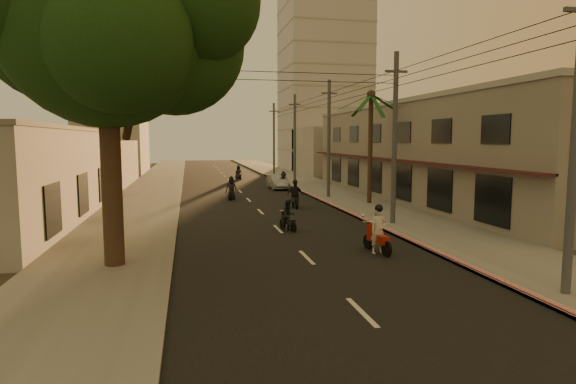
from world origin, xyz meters
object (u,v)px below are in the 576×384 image
object	(u,v)px
scooter_far_c	(238,173)
parked_car	(278,182)
scooter_mid_a	(288,216)
scooter_far_a	(231,189)
scooter_far_b	(284,181)
scooter_red	(378,232)
scooter_mid_b	(295,195)
broadleaf_tree	(118,23)
palm_tree	(371,101)

from	to	relation	value
scooter_far_c	parked_car	bearing A→B (deg)	-92.59
scooter_mid_a	parked_car	bearing A→B (deg)	64.37
scooter_far_a	scooter_far_b	size ratio (longest dim) A/B	1.05
scooter_red	scooter_far_c	distance (m)	36.19
scooter_red	scooter_mid_b	bearing A→B (deg)	82.80
broadleaf_tree	scooter_far_c	bearing A→B (deg)	77.91
scooter_far_b	scooter_mid_b	bearing A→B (deg)	-102.32
scooter_far_b	parked_car	size ratio (longest dim) A/B	0.42
palm_tree	parked_car	distance (m)	13.91
broadleaf_tree	scooter_red	size ratio (longest dim) A/B	6.02
parked_car	scooter_far_c	size ratio (longest dim) A/B	2.49
scooter_mid_b	scooter_far_b	xyz separation A→B (m)	(1.50, 11.47, -0.07)
scooter_red	scooter_mid_a	bearing A→B (deg)	105.76
scooter_red	scooter_mid_a	distance (m)	5.96
parked_car	palm_tree	bearing A→B (deg)	-69.85
scooter_red	scooter_far_b	bearing A→B (deg)	78.39
scooter_mid_b	scooter_far_a	bearing A→B (deg)	128.18
broadleaf_tree	parked_car	world-z (taller)	broadleaf_tree
parked_car	scooter_far_a	bearing A→B (deg)	-125.25
palm_tree	scooter_far_c	bearing A→B (deg)	107.15
scooter_mid_b	scooter_far_a	world-z (taller)	scooter_mid_b
parked_car	scooter_far_c	xyz separation A→B (m)	(-2.48, 10.76, 0.08)
palm_tree	scooter_mid_a	distance (m)	13.04
scooter_mid_a	scooter_mid_b	distance (m)	8.00
scooter_mid_b	scooter_far_c	distance (m)	23.05
scooter_mid_a	scooter_far_a	distance (m)	13.02
broadleaf_tree	scooter_mid_a	bearing A→B (deg)	37.35
scooter_far_a	parked_car	world-z (taller)	scooter_far_a
scooter_mid_a	scooter_far_b	bearing A→B (deg)	62.90
scooter_mid_b	scooter_far_a	distance (m)	6.39
parked_car	broadleaf_tree	bearing A→B (deg)	-112.68
palm_tree	scooter_mid_b	distance (m)	8.40
scooter_red	scooter_mid_b	xyz separation A→B (m)	(-0.45, 13.13, -0.03)
broadleaf_tree	scooter_far_a	xyz separation A→B (m)	(5.36, 18.30, -7.66)
scooter_red	parked_car	distance (m)	25.39
scooter_far_a	scooter_far_c	bearing A→B (deg)	93.83
scooter_far_c	broadleaf_tree	bearing A→B (deg)	-117.68
scooter_far_a	parked_car	size ratio (longest dim) A/B	0.44
parked_car	scooter_mid_b	bearing A→B (deg)	-95.93
scooter_mid_a	scooter_far_c	world-z (taller)	scooter_far_c
broadleaf_tree	scooter_red	bearing A→B (deg)	-0.12
broadleaf_tree	scooter_mid_b	xyz separation A→B (m)	(9.11, 13.11, -7.63)
scooter_far_b	scooter_far_c	xyz separation A→B (m)	(-2.87, 11.53, -0.02)
broadleaf_tree	palm_tree	world-z (taller)	broadleaf_tree
scooter_mid_a	scooter_far_c	size ratio (longest dim) A/B	0.97
scooter_mid_b	parked_car	distance (m)	12.30
scooter_mid_b	scooter_mid_a	bearing A→B (deg)	-102.58
scooter_mid_b	scooter_red	bearing A→B (deg)	-85.70
palm_tree	scooter_mid_a	size ratio (longest dim) A/B	5.10
scooter_mid_b	parked_car	size ratio (longest dim) A/B	0.47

